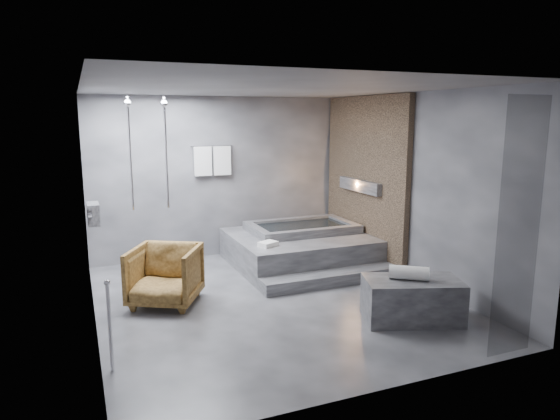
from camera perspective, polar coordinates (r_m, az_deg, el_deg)
name	(u,v)px	position (r m, az deg, el deg)	size (l,w,h in m)	color
room	(292,170)	(6.84, 1.41, 4.61)	(5.00, 5.04, 2.82)	#323234
tub_deck	(299,249)	(8.46, 2.13, -4.46)	(2.20, 2.00, 0.50)	#37373A
tub_step	(331,278)	(7.50, 5.90, -7.77)	(2.20, 0.36, 0.18)	#37373A
concrete_bench	(412,300)	(6.36, 14.87, -9.89)	(1.14, 0.63, 0.51)	#313134
driftwood_chair	(165,275)	(6.79, -13.01, -7.29)	(0.84, 0.86, 0.78)	#442C11
rolled_towel	(409,273)	(6.24, 14.51, -6.96)	(0.17, 0.17, 0.47)	white
deck_towel	(268,244)	(7.63, -1.39, -3.90)	(0.27, 0.20, 0.07)	white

